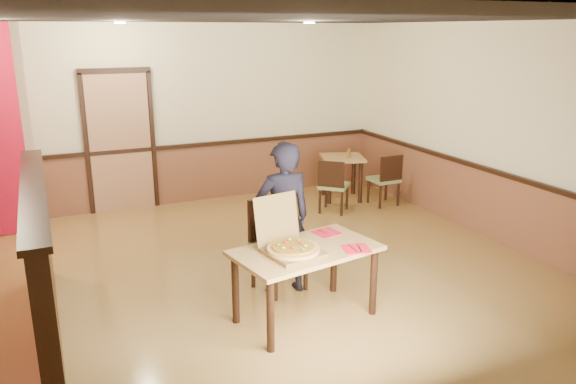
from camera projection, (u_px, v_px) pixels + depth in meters
name	position (u px, v px, depth m)	size (l,w,h in m)	color
floor	(251.00, 289.00, 6.05)	(7.00, 7.00, 0.00)	#A57C40
ceiling	(246.00, 18.00, 5.27)	(7.00, 7.00, 0.00)	black
wall_back	(171.00, 116.00, 8.72)	(7.00, 7.00, 0.00)	#F5EAC0
wall_right	(511.00, 137.00, 7.03)	(7.00, 7.00, 0.00)	#F5EAC0
wainscot_back	(175.00, 176.00, 8.96)	(7.00, 0.04, 0.90)	brown
chair_rail_back	(173.00, 147.00, 8.81)	(7.00, 0.06, 0.06)	black
wainscot_right	(501.00, 209.00, 7.28)	(0.04, 7.00, 0.90)	brown
chair_rail_right	(504.00, 174.00, 7.15)	(0.06, 7.00, 0.06)	black
back_door	(120.00, 143.00, 8.47)	(0.90, 0.06, 2.10)	tan
booth_partition	(43.00, 264.00, 4.88)	(0.20, 3.10, 1.44)	black
spot_b	(120.00, 23.00, 7.15)	(0.14, 0.14, 0.02)	#FFDEB2
spot_c	(309.00, 23.00, 7.14)	(0.14, 0.14, 0.02)	#FFDEB2
main_table	(306.00, 259.00, 5.29)	(1.47, 1.00, 0.72)	tan
diner_chair	(275.00, 240.00, 5.98)	(0.59, 0.59, 0.98)	olive
side_chair_left	(333.00, 184.00, 8.46)	(0.58, 0.58, 0.83)	olive
side_chair_right	(386.00, 178.00, 8.82)	(0.42, 0.42, 0.83)	olive
side_table	(342.00, 167.00, 9.15)	(0.84, 0.84, 0.71)	tan
diner	(283.00, 219.00, 5.79)	(0.60, 0.39, 1.63)	black
pizza_box	(290.00, 246.00, 5.14)	(0.56, 0.63, 0.50)	brown
pizza	(293.00, 249.00, 5.10)	(0.48, 0.48, 0.03)	#E5A653
napkin_near	(356.00, 249.00, 5.24)	(0.29, 0.29, 0.01)	red
napkin_far	(327.00, 233.00, 5.66)	(0.29, 0.29, 0.01)	red
condiment	(349.00, 153.00, 9.03)	(0.05, 0.05, 0.14)	brown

